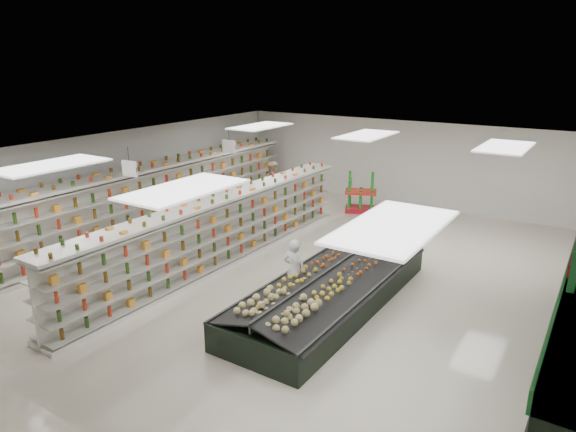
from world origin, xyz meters
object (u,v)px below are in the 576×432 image
Objects in this scene: gondola_left at (156,201)px; gondola_center at (221,233)px; produce_island at (331,288)px; shopper_background at (274,187)px; soda_endcap at (361,193)px; shopper_main at (295,271)px.

gondola_left is 1.16× the size of gondola_center.
produce_island is 3.34× the size of shopper_background.
shopper_main is at bearing -76.48° from soda_endcap.
soda_endcap is (1.12, 6.57, -0.17)m from gondola_center.
shopper_main is at bearing -16.31° from gondola_left.
soda_endcap is 3.17m from shopper_background.
gondola_left is 8.19× the size of shopper_main.
produce_island is at bearing -8.37° from gondola_center.
gondola_center is at bearing -99.70° from soda_endcap.
gondola_center is 5.81× the size of shopper_background.
gondola_left is 6.79m from shopper_main.
gondola_left reaches higher than shopper_background.
produce_island is 0.92m from shopper_main.
gondola_center is at bearing -22.20° from shopper_main.
produce_island is at bearing -12.30° from gondola_left.
gondola_left is at bearing 164.76° from gondola_center.
shopper_main is 7.37m from shopper_background.
shopper_background is at bearing -57.15° from shopper_main.
gondola_left reaches higher than soda_endcap.
shopper_background is at bearing 133.74° from produce_island.
shopper_background reaches higher than soda_endcap.
shopper_background reaches higher than produce_island.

